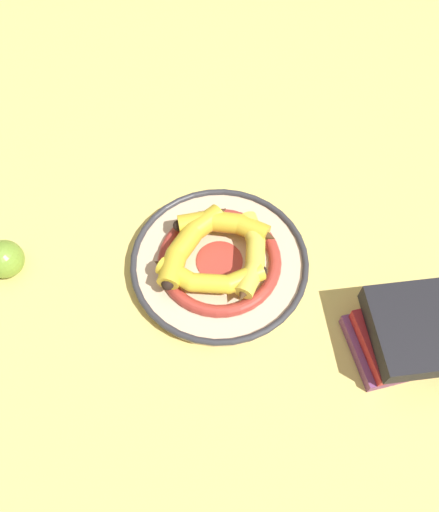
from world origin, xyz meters
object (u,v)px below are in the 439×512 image
at_px(apple, 4,259).
at_px(banana_b, 252,256).
at_px(banana_a, 208,278).
at_px(banana_d, 189,242).
at_px(decorative_bowl, 220,262).
at_px(banana_c, 225,225).
at_px(book_stack, 419,333).

bearing_deg(apple, banana_b, 47.60).
bearing_deg(banana_a, banana_d, 119.79).
xyz_separation_m(decorative_bowl, apple, (-0.26, -0.29, 0.02)).
bearing_deg(banana_a, banana_c, 78.32).
distance_m(decorative_bowl, banana_a, 0.07).
bearing_deg(banana_b, banana_d, 80.85).
bearing_deg(decorative_bowl, book_stack, 23.81).
bearing_deg(banana_b, banana_a, 124.16).
bearing_deg(banana_d, banana_b, 107.44).
bearing_deg(banana_c, apple, 16.19).
distance_m(banana_c, banana_d, 0.08).
bearing_deg(apple, decorative_bowl, 48.57).
bearing_deg(book_stack, banana_b, 137.95).
distance_m(banana_c, apple, 0.41).
distance_m(banana_a, apple, 0.38).
height_order(banana_a, banana_b, banana_b).
xyz_separation_m(banana_c, book_stack, (0.37, 0.10, -0.01)).
distance_m(decorative_bowl, book_stack, 0.36).
height_order(book_stack, apple, book_stack).
relative_size(banana_a, banana_d, 0.83).
height_order(banana_b, banana_d, banana_d).
relative_size(banana_a, apple, 1.95).
distance_m(banana_a, banana_d, 0.08).
relative_size(decorative_bowl, apple, 3.98).
bearing_deg(banana_d, banana_a, 56.59).
xyz_separation_m(decorative_bowl, banana_c, (-0.04, 0.05, 0.04)).
relative_size(banana_b, banana_c, 0.93).
bearing_deg(decorative_bowl, apple, -131.43).
xyz_separation_m(banana_b, banana_d, (-0.10, -0.07, 0.00)).
height_order(decorative_bowl, banana_c, banana_c).
height_order(decorative_bowl, banana_d, banana_d).
bearing_deg(banana_a, decorative_bowl, 73.32).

